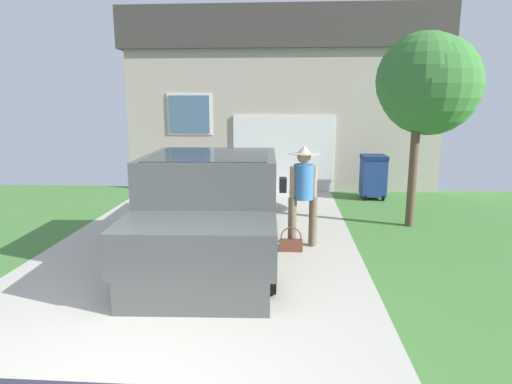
% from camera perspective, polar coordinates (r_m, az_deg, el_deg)
% --- Properties ---
extents(pickup_truck, '(2.30, 5.25, 1.64)m').
position_cam_1_polar(pickup_truck, '(7.15, -5.56, -2.21)').
color(pickup_truck, '#4D524E').
rests_on(pickup_truck, ground).
extents(person_with_hat, '(0.53, 0.53, 1.72)m').
position_cam_1_polar(person_with_hat, '(7.42, 6.10, 0.52)').
color(person_with_hat, brown).
rests_on(person_with_hat, ground).
extents(handbag, '(0.38, 0.16, 0.41)m').
position_cam_1_polar(handbag, '(7.42, 4.51, -6.67)').
color(handbag, brown).
rests_on(handbag, ground).
extents(house_with_garage, '(8.82, 6.92, 4.89)m').
position_cam_1_polar(house_with_garage, '(15.42, 3.47, 11.74)').
color(house_with_garage, '#B9AB99').
rests_on(house_with_garage, ground).
extents(front_yard_tree, '(1.99, 1.92, 3.73)m').
position_cam_1_polar(front_yard_tree, '(9.32, 21.12, 12.92)').
color(front_yard_tree, brown).
rests_on(front_yard_tree, ground).
extents(wheeled_trash_bin, '(0.60, 0.72, 1.10)m').
position_cam_1_polar(wheeled_trash_bin, '(11.62, 14.81, 2.10)').
color(wheeled_trash_bin, navy).
rests_on(wheeled_trash_bin, ground).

